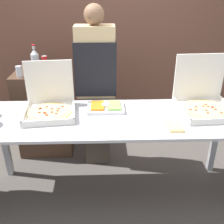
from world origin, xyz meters
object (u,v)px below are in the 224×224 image
Objects in this scene: pizza_box_near_left at (204,101)px; paper_plate_front_center at (175,127)px; person_server_vest at (96,81)px; soda_bottle at (35,61)px; soda_can_silver at (19,72)px; soda_can_colored at (45,61)px; pizza_box_far_right at (50,104)px; veggie_tray at (106,107)px.

pizza_box_near_left is 0.51m from paper_plate_front_center.
person_server_vest is at bearing 129.33° from paper_plate_front_center.
soda_bottle is 0.72m from person_server_vest.
soda_bottle is at bearing 35.18° from soda_can_silver.
soda_can_silver is 1.00× the size of soda_can_colored.
soda_bottle reaches higher than soda_can_silver.
person_server_vest is (0.41, 0.46, 0.05)m from pizza_box_far_right.
soda_bottle reaches higher than soda_can_colored.
pizza_box_far_right is 0.62m from person_server_vest.
pizza_box_near_left is at bearing -21.69° from soda_bottle.
person_server_vest reaches higher than paper_plate_front_center.
soda_bottle is 0.33m from soda_can_colored.
person_server_vest is (-0.10, 0.42, 0.11)m from veggie_tray.
pizza_box_far_right is 4.04× the size of soda_can_silver.
paper_plate_front_center is at bearing -45.98° from soda_can_colored.
pizza_box_far_right is 0.72m from soda_can_silver.
pizza_box_near_left reaches higher than veggie_tray.
pizza_box_far_right is 1.46× the size of veggie_tray.
pizza_box_far_right is 1.42m from pizza_box_near_left.
pizza_box_near_left reaches higher than pizza_box_far_right.
soda_can_colored reaches higher than paper_plate_front_center.
veggie_tray is at bearing 174.45° from pizza_box_near_left.
soda_bottle is at bearing 154.78° from pizza_box_near_left.
soda_can_colored is (0.19, 0.43, 0.00)m from soda_can_silver.
paper_plate_front_center is at bearing -138.82° from pizza_box_near_left.
veggie_tray is (-0.56, 0.38, 0.01)m from paper_plate_front_center.
pizza_box_far_right is 4.04× the size of soda_can_colored.
pizza_box_far_right is 1.04m from soda_can_colored.
veggie_tray is at bearing 145.46° from paper_plate_front_center.
veggie_tray is 2.76× the size of soda_can_colored.
paper_plate_front_center is at bearing -34.54° from veggie_tray.
pizza_box_near_left is 0.92m from veggie_tray.
soda_can_colored is at bearing 145.57° from pizza_box_near_left.
person_server_vest reaches higher than soda_can_colored.
soda_bottle reaches higher than paper_plate_front_center.
person_server_vest is at bearing -18.12° from soda_bottle.
pizza_box_far_right is at bearing -77.13° from soda_can_colored.
soda_can_colored is (-1.30, 1.34, 0.20)m from paper_plate_front_center.
pizza_box_near_left reaches higher than paper_plate_front_center.
pizza_box_far_right is at bearing 177.05° from pizza_box_near_left.
soda_can_silver is (-1.84, 0.56, 0.13)m from pizza_box_near_left.
paper_plate_front_center is 1.90× the size of soda_can_silver.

